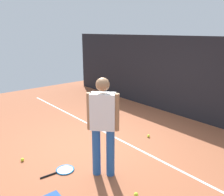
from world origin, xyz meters
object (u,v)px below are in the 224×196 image
(tennis_player, at_px, (103,122))
(tennis_racket, at_px, (64,170))
(tennis_ball_far_left, at_px, (136,195))
(tennis_ball_near_player, at_px, (22,160))
(tennis_ball_by_fence, at_px, (148,136))

(tennis_player, bearing_deg, tennis_racket, -0.18)
(tennis_racket, distance_m, tennis_ball_far_left, 1.39)
(tennis_ball_near_player, xyz_separation_m, tennis_ball_by_fence, (0.84, 2.63, 0.00))
(tennis_ball_by_fence, distance_m, tennis_ball_far_left, 2.10)
(tennis_ball_near_player, relative_size, tennis_ball_by_fence, 1.00)
(tennis_ball_near_player, bearing_deg, tennis_racket, 29.26)
(tennis_racket, xyz_separation_m, tennis_ball_near_player, (-0.79, -0.44, 0.02))
(tennis_ball_by_fence, bearing_deg, tennis_ball_far_left, -53.62)
(tennis_player, relative_size, tennis_ball_far_left, 25.76)
(tennis_player, xyz_separation_m, tennis_ball_far_left, (0.77, 0.01, -0.93))
(tennis_ball_near_player, bearing_deg, tennis_player, 35.08)
(tennis_ball_near_player, bearing_deg, tennis_ball_far_left, 24.22)
(tennis_ball_by_fence, xyz_separation_m, tennis_ball_far_left, (1.25, -1.69, 0.00))
(tennis_player, relative_size, tennis_racket, 2.72)
(tennis_racket, relative_size, tennis_ball_near_player, 9.48)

